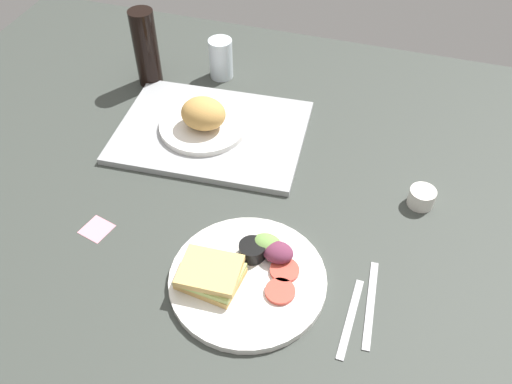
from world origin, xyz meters
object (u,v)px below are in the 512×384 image
object	(u,v)px
fork	(350,318)
knife	(371,304)
soda_bottle	(146,48)
espresso_cup	(422,197)
drinking_glass	(221,59)
sticky_note	(97,229)
serving_tray	(211,132)
bread_plate_near	(203,119)
plate_with_salad	(245,274)

from	to	relation	value
fork	knife	bearing A→B (deg)	-34.44
soda_bottle	espresso_cup	world-z (taller)	soda_bottle
drinking_glass	soda_bottle	xyz separation A→B (cm)	(-17.46, -8.39, 4.89)
soda_bottle	drinking_glass	bearing A→B (deg)	25.65
sticky_note	drinking_glass	bearing A→B (deg)	84.28
drinking_glass	fork	xyz separation A→B (cm)	(47.82, -65.13, -5.25)
soda_bottle	espresso_cup	xyz separation A→B (cm)	(74.57, -24.56, -8.39)
serving_tray	drinking_glass	bearing A→B (deg)	104.00
knife	drinking_glass	bearing A→B (deg)	36.04
soda_bottle	espresso_cup	distance (cm)	78.96
bread_plate_near	soda_bottle	bearing A→B (deg)	143.01
serving_tray	bread_plate_near	xyz separation A→B (cm)	(-1.66, -0.42, 3.84)
plate_with_salad	fork	xyz separation A→B (cm)	(20.65, -2.41, -1.41)
bread_plate_near	drinking_glass	xyz separation A→B (cm)	(-4.44, 24.89, 0.86)
plate_with_salad	drinking_glass	size ratio (longest dim) A/B	2.71
knife	sticky_note	bearing A→B (deg)	85.06
knife	sticky_note	world-z (taller)	knife
sticky_note	soda_bottle	bearing A→B (deg)	102.54
plate_with_salad	sticky_note	size ratio (longest dim) A/B	5.32
espresso_cup	sticky_note	world-z (taller)	espresso_cup
serving_tray	soda_bottle	bearing A→B (deg)	145.69
plate_with_salad	knife	xyz separation A→B (cm)	(23.65, 1.59, -1.41)
plate_with_salad	sticky_note	distance (cm)	33.32
bread_plate_near	knife	world-z (taller)	bread_plate_near
bread_plate_near	plate_with_salad	size ratio (longest dim) A/B	0.72
serving_tray	knife	size ratio (longest dim) A/B	2.37
bread_plate_near	plate_with_salad	world-z (taller)	bread_plate_near
plate_with_salad	espresso_cup	size ratio (longest dim) A/B	5.32
drinking_glass	espresso_cup	bearing A→B (deg)	-29.98
fork	sticky_note	distance (cm)	54.07
knife	fork	bearing A→B (deg)	139.43
espresso_cup	soda_bottle	bearing A→B (deg)	161.77
bread_plate_near	drinking_glass	distance (cm)	25.29
drinking_glass	knife	size ratio (longest dim) A/B	0.58
sticky_note	bread_plate_near	bearing A→B (deg)	73.39
serving_tray	knife	xyz separation A→B (cm)	(44.72, -36.67, -0.55)
soda_bottle	bread_plate_near	bearing A→B (deg)	-36.99
fork	soda_bottle	bearing A→B (deg)	51.43
espresso_cup	fork	xyz separation A→B (cm)	(-9.30, -32.18, -1.75)
bread_plate_near	fork	distance (cm)	59.33
serving_tray	drinking_glass	size ratio (longest dim) A/B	4.09
plate_with_salad	fork	size ratio (longest dim) A/B	1.75
serving_tray	soda_bottle	world-z (taller)	soda_bottle
drinking_glass	soda_bottle	world-z (taller)	soda_bottle
plate_with_salad	espresso_cup	distance (cm)	42.23
bread_plate_near	plate_with_salad	xyz separation A→B (cm)	(22.72, -37.84, -2.99)
fork	bread_plate_near	bearing A→B (deg)	49.58
soda_bottle	knife	distance (cm)	86.87
serving_tray	plate_with_salad	xyz separation A→B (cm)	(21.06, -38.26, 0.86)
plate_with_salad	sticky_note	xyz separation A→B (cm)	(-33.17, 2.83, -1.60)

